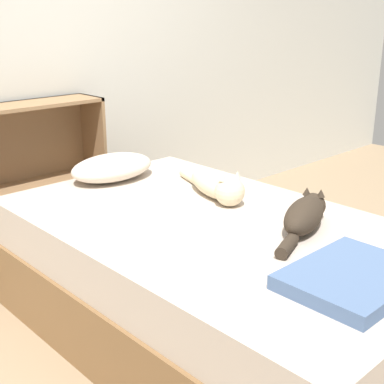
# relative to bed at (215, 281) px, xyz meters

# --- Properties ---
(ground_plane) EXTENTS (8.00, 8.00, 0.00)m
(ground_plane) POSITION_rel_bed_xyz_m (0.00, 0.00, -0.27)
(ground_plane) COLOR #997F60
(wall_back) EXTENTS (8.00, 0.06, 2.50)m
(wall_back) POSITION_rel_bed_xyz_m (0.00, 1.45, 0.98)
(wall_back) COLOR silver
(wall_back) RESTS_ON ground_plane
(bed) EXTENTS (1.20, 2.00, 0.56)m
(bed) POSITION_rel_bed_xyz_m (0.00, 0.00, 0.00)
(bed) COLOR brown
(bed) RESTS_ON ground_plane
(pillow) EXTENTS (0.48, 0.30, 0.13)m
(pillow) POSITION_rel_bed_xyz_m (0.04, 0.82, 0.35)
(pillow) COLOR beige
(pillow) RESTS_ON bed
(cat_light) EXTENTS (0.26, 0.57, 0.16)m
(cat_light) POSITION_rel_bed_xyz_m (0.23, 0.22, 0.34)
(cat_light) COLOR beige
(cat_light) RESTS_ON bed
(cat_dark) EXTENTS (0.50, 0.27, 0.14)m
(cat_dark) POSITION_rel_bed_xyz_m (0.22, -0.30, 0.34)
(cat_dark) COLOR #33281E
(cat_dark) RESTS_ON bed
(bookshelf) EXTENTS (0.98, 0.26, 0.94)m
(bookshelf) POSITION_rel_bed_xyz_m (-0.29, 1.32, 0.21)
(bookshelf) COLOR #8E6B47
(bookshelf) RESTS_ON ground_plane
(blanket_fold) EXTENTS (0.46, 0.35, 0.05)m
(blanket_fold) POSITION_rel_bed_xyz_m (-0.07, -0.70, 0.31)
(blanket_fold) COLOR #4C668E
(blanket_fold) RESTS_ON bed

